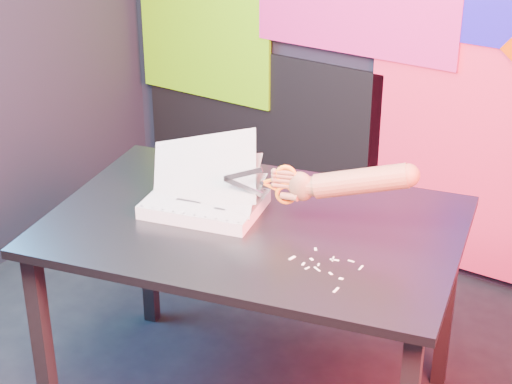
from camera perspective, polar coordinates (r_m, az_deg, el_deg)
The scene contains 7 objects.
room at distance 2.35m, azimuth -3.83°, elevation 9.00°, with size 3.01×3.01×2.71m.
backdrop at distance 3.67m, azimuth 10.92°, elevation 8.43°, with size 2.88×0.05×2.08m.
work_table at distance 2.77m, azimuth -0.12°, elevation -3.47°, with size 1.46×1.13×0.75m.
printout_stack at distance 2.80m, azimuth -3.45°, elevation -0.68°, with size 0.45×0.35×0.28m.
scissors at distance 2.67m, azimuth 1.66°, elevation 0.52°, with size 0.23×0.09×0.14m.
hand_forearm at distance 2.62m, azimuth 6.33°, elevation 0.68°, with size 0.42×0.18×0.16m.
paper_clippings at distance 2.50m, azimuth 4.58°, elevation -4.94°, with size 0.21×0.19×0.00m.
Camera 1 is at (1.34, -1.80, 2.03)m, focal length 60.00 mm.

